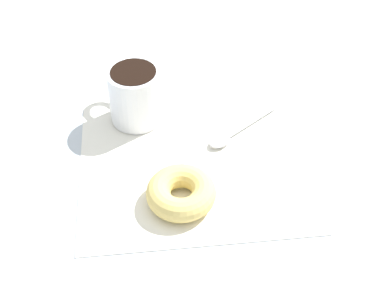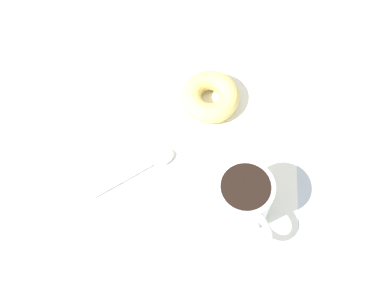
% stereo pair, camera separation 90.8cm
% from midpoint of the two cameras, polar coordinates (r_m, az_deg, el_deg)
% --- Properties ---
extents(ground_plane, '(1.20, 1.20, 0.02)m').
position_cam_midpoint_polar(ground_plane, '(0.67, -2.34, -32.62)').
color(ground_plane, '#B2BCC6').
extents(napkin, '(0.34, 0.34, 0.00)m').
position_cam_midpoint_polar(napkin, '(0.66, -4.74, -33.79)').
color(napkin, white).
rests_on(napkin, ground_plane).
extents(coffee_cup, '(0.11, 0.08, 0.09)m').
position_cam_midpoint_polar(coffee_cup, '(0.63, 3.32, -43.07)').
color(coffee_cup, white).
rests_on(coffee_cup, napkin).
extents(donut, '(0.09, 0.09, 0.03)m').
position_cam_midpoint_polar(donut, '(0.63, -1.68, -26.52)').
color(donut, '#E5C66B').
rests_on(donut, napkin).
extents(spoon, '(0.08, 0.13, 0.01)m').
position_cam_midpoint_polar(spoon, '(0.66, -11.38, -35.63)').
color(spoon, silver).
rests_on(spoon, napkin).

